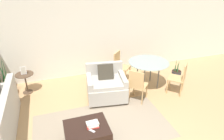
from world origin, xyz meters
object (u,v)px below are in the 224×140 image
object	(u,v)px
potted_plant	(6,89)
dining_chair_near_left	(137,84)
picture_frame	(23,71)
book_stack	(93,124)
dining_chair_far_left	(120,64)
dining_chair_near_right	(180,76)
tv_remote_primary	(92,131)
potted_plant_small	(176,74)
ottoman	(87,135)
side_table	(25,79)
dining_table	(149,65)
armchair	(106,86)

from	to	relation	value
potted_plant	dining_chair_near_left	bearing A→B (deg)	-22.18
picture_frame	book_stack	bearing A→B (deg)	-61.58
dining_chair_near_left	dining_chair_far_left	xyz separation A→B (m)	(0.00, 1.26, 0.00)
dining_chair_far_left	dining_chair_near_right	bearing A→B (deg)	-45.00
tv_remote_primary	dining_chair_far_left	xyz separation A→B (m)	(1.46, 2.45, 0.08)
dining_chair_near_left	book_stack	bearing A→B (deg)	-142.97
potted_plant_small	book_stack	bearing A→B (deg)	-149.86
ottoman	potted_plant	bearing A→B (deg)	125.90
book_stack	tv_remote_primary	distance (m)	0.13
ottoman	side_table	bearing A→B (deg)	116.43
dining_table	potted_plant_small	xyz separation A→B (m)	(1.09, 0.12, -0.53)
book_stack	dining_table	world-z (taller)	dining_table
ottoman	side_table	world-z (taller)	side_table
ottoman	dining_chair_near_right	xyz separation A→B (m)	(2.79, 1.05, 0.28)
ottoman	potted_plant_small	xyz separation A→B (m)	(3.25, 1.80, -0.08)
picture_frame	armchair	bearing A→B (deg)	-25.09
armchair	potted_plant_small	distance (m)	2.46
book_stack	potted_plant_small	world-z (taller)	potted_plant_small
potted_plant	picture_frame	world-z (taller)	potted_plant
book_stack	picture_frame	world-z (taller)	picture_frame
side_table	tv_remote_primary	bearing A→B (deg)	-63.55
side_table	dining_table	distance (m)	3.45
potted_plant_small	armchair	bearing A→B (deg)	-171.88
dining_chair_near_left	dining_chair_far_left	world-z (taller)	same
dining_table	dining_chair_near_left	world-z (taller)	dining_chair_near_left
dining_table	dining_chair_near_left	distance (m)	0.91
dining_table	dining_chair_near_left	xyz separation A→B (m)	(-0.63, -0.63, -0.17)
ottoman	dining_chair_far_left	world-z (taller)	dining_chair_far_left
dining_table	book_stack	bearing A→B (deg)	-140.30
armchair	side_table	size ratio (longest dim) A/B	1.92
potted_plant	armchair	bearing A→B (deg)	-19.75
dining_table	side_table	bearing A→B (deg)	167.82
dining_chair_near_left	potted_plant_small	size ratio (longest dim) A/B	1.38
side_table	dining_chair_far_left	bearing A→B (deg)	-1.93
book_stack	ottoman	bearing A→B (deg)	170.57
dining_chair_far_left	potted_plant_small	size ratio (longest dim) A/B	1.38
picture_frame	potted_plant_small	size ratio (longest dim) A/B	0.32
side_table	picture_frame	size ratio (longest dim) A/B	2.72
book_stack	dining_table	size ratio (longest dim) A/B	0.21
dining_chair_near_left	dining_chair_near_right	size ratio (longest dim) A/B	1.00
potted_plant	dining_chair_far_left	bearing A→B (deg)	-1.03
armchair	side_table	world-z (taller)	armchair
ottoman	picture_frame	world-z (taller)	picture_frame
dining_chair_far_left	potted_plant_small	xyz separation A→B (m)	(1.72, -0.51, -0.36)
potted_plant	dining_chair_far_left	distance (m)	3.26
tv_remote_primary	potted_plant	distance (m)	3.08
potted_plant	side_table	world-z (taller)	potted_plant
side_table	dining_chair_far_left	world-z (taller)	dining_chair_far_left
picture_frame	dining_table	world-z (taller)	picture_frame
tv_remote_primary	picture_frame	world-z (taller)	picture_frame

